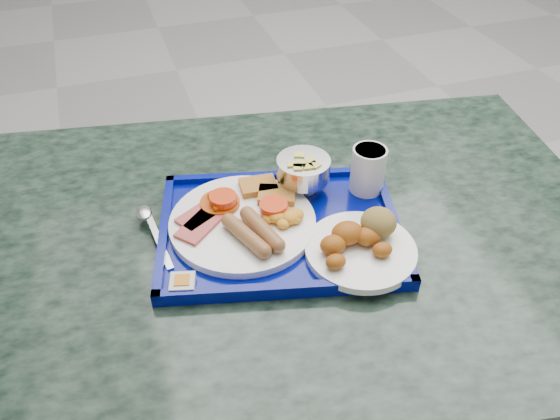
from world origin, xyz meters
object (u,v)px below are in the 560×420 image
object	(u,v)px
main_plate	(246,219)
fruit_bowl	(303,170)
table	(280,301)
tray	(280,230)
bread_plate	(362,242)
juice_cup	(368,168)

from	to	relation	value
main_plate	fruit_bowl	size ratio (longest dim) A/B	2.57
table	tray	xyz separation A→B (m)	(-0.00, -0.01, 0.21)
main_plate	bread_plate	distance (m)	0.21
juice_cup	main_plate	bearing A→B (deg)	-174.25
main_plate	fruit_bowl	bearing A→B (deg)	25.75
table	juice_cup	distance (m)	0.32
table	juice_cup	xyz separation A→B (m)	(0.19, 0.04, 0.26)
fruit_bowl	juice_cup	world-z (taller)	juice_cup
main_plate	table	bearing A→B (deg)	-17.29
tray	main_plate	bearing A→B (deg)	153.22
bread_plate	fruit_bowl	xyz separation A→B (m)	(-0.03, 0.19, 0.03)
main_plate	bread_plate	bearing A→B (deg)	-37.41
bread_plate	fruit_bowl	world-z (taller)	fruit_bowl
table	tray	bearing A→B (deg)	-104.85
main_plate	tray	bearing A→B (deg)	-26.78
table	bread_plate	world-z (taller)	bread_plate
table	juice_cup	size ratio (longest dim) A/B	15.16
main_plate	juice_cup	world-z (taller)	juice_cup
tray	juice_cup	world-z (taller)	juice_cup
tray	juice_cup	distance (m)	0.21
juice_cup	fruit_bowl	bearing A→B (deg)	161.53
table	fruit_bowl	xyz separation A→B (m)	(0.07, 0.08, 0.26)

